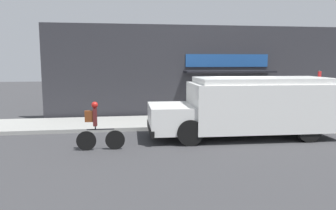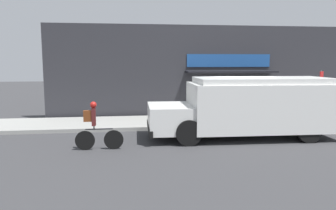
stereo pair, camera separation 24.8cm
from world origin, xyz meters
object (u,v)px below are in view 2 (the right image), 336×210
cyclist (95,126)px  stop_sign_post (321,87)px  school_bus (250,106)px  trash_bin (302,107)px

cyclist → stop_sign_post: bearing=19.4°
school_bus → trash_bin: (4.04, 3.37, -0.60)m
stop_sign_post → school_bus: bearing=-152.4°
cyclist → trash_bin: bearing=25.6°
school_bus → trash_bin: school_bus is taller
school_bus → cyclist: (-5.68, -1.07, -0.41)m
cyclist → stop_sign_post: stop_sign_post is taller
stop_sign_post → trash_bin: bearing=98.9°
school_bus → stop_sign_post: 4.79m
school_bus → trash_bin: size_ratio=7.99×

